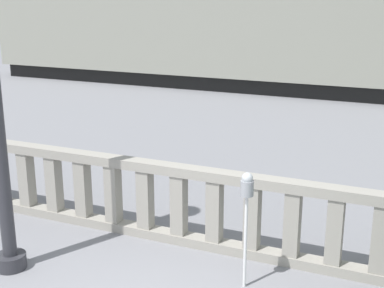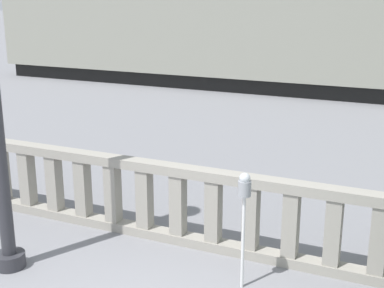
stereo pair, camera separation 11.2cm
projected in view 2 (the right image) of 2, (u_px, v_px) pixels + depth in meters
name	position (u px, v px, depth m)	size (l,w,h in m)	color
balustrade	(213.00, 211.00, 7.49)	(14.98, 0.24, 1.18)	gray
parking_meter	(244.00, 197.00, 6.34)	(0.16, 0.16, 1.50)	silver
train_near	(223.00, 34.00, 20.17)	(18.65, 2.62, 4.47)	black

